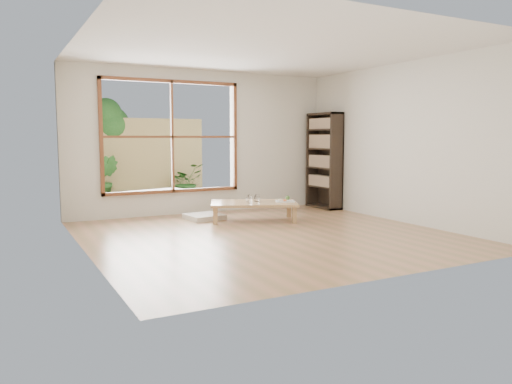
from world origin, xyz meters
TOP-DOWN VIEW (x-y plane):
  - ground at (0.00, 0.00)m, footprint 5.00×5.00m
  - low_table at (0.40, 1.19)m, footprint 1.63×1.31m
  - floor_cushion at (-0.29, 1.70)m, footprint 0.63×0.63m
  - bookshelf at (2.33, 1.89)m, footprint 0.30×0.84m
  - glass_tall at (0.27, 1.08)m, footprint 0.08×0.08m
  - glass_mid at (0.51, 1.28)m, footprint 0.08×0.08m
  - glass_short at (0.47, 1.23)m, footprint 0.07×0.07m
  - glass_small at (0.32, 1.24)m, footprint 0.07×0.07m
  - food_tray at (0.89, 0.98)m, footprint 0.37×0.33m
  - deck at (-0.60, 3.56)m, footprint 2.80×2.00m
  - garden_bench at (-0.76, 3.13)m, footprint 1.19×0.61m
  - bamboo_fence at (-0.60, 4.56)m, footprint 2.80×0.06m
  - shrub_right at (0.28, 4.18)m, footprint 0.89×0.83m
  - shrub_left at (-1.47, 4.17)m, footprint 0.66×0.58m
  - garden_tree at (-1.28, 4.86)m, footprint 1.04×0.85m

SIDE VIEW (x-z plane):
  - ground at x=0.00m, z-range 0.00..0.00m
  - deck at x=-0.60m, z-range -0.03..0.03m
  - floor_cushion at x=-0.29m, z-range 0.00..0.08m
  - low_table at x=0.40m, z-range 0.12..0.43m
  - garden_bench at x=-0.76m, z-range 0.15..0.51m
  - food_tray at x=0.89m, z-range 0.29..0.38m
  - glass_small at x=0.32m, z-range 0.31..0.40m
  - glass_short at x=0.47m, z-range 0.31..0.40m
  - glass_mid at x=0.51m, z-range 0.31..0.42m
  - glass_tall at x=0.27m, z-range 0.31..0.45m
  - shrub_right at x=0.28m, z-range 0.03..0.82m
  - shrub_left at x=-1.47m, z-range 0.02..1.03m
  - bamboo_fence at x=-0.60m, z-range 0.00..1.80m
  - bookshelf at x=2.33m, z-range 0.00..1.87m
  - garden_tree at x=-1.28m, z-range 0.52..2.74m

